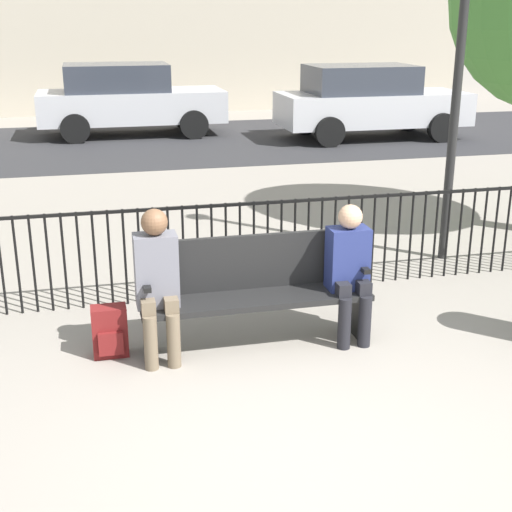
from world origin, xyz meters
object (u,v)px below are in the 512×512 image
(park_bench, at_px, (254,287))
(parked_car_0, at_px, (128,98))
(parked_car_2, at_px, (369,101))
(seated_person_1, at_px, (349,266))
(backpack, at_px, (110,332))
(seated_person_0, at_px, (157,278))
(lamp_post, at_px, (463,16))

(park_bench, xyz_separation_m, parked_car_0, (-0.28, 11.46, 0.34))
(parked_car_2, bearing_deg, seated_person_1, -112.81)
(seated_person_1, xyz_separation_m, backpack, (-2.00, 0.14, -0.45))
(parked_car_2, bearing_deg, seated_person_0, -120.26)
(backpack, xyz_separation_m, parked_car_2, (6.15, 9.74, 0.63))
(seated_person_1, relative_size, parked_car_2, 0.28)
(park_bench, relative_size, seated_person_1, 1.62)
(park_bench, height_order, seated_person_1, seated_person_1)
(seated_person_1, height_order, lamp_post, lamp_post)
(backpack, distance_m, parked_car_0, 11.51)
(lamp_post, xyz_separation_m, parked_car_2, (2.32, 8.09, -1.81))
(backpack, bearing_deg, park_bench, -0.50)
(park_bench, xyz_separation_m, seated_person_1, (0.80, -0.13, 0.17))
(parked_car_2, bearing_deg, lamp_post, -105.99)
(park_bench, xyz_separation_m, lamp_post, (2.63, 1.66, 2.15))
(parked_car_0, distance_m, parked_car_2, 5.50)
(backpack, bearing_deg, parked_car_2, 57.71)
(park_bench, distance_m, seated_person_1, 0.82)
(parked_car_0, bearing_deg, seated_person_1, -84.70)
(seated_person_0, relative_size, seated_person_1, 1.05)
(park_bench, relative_size, seated_person_0, 1.54)
(seated_person_1, xyz_separation_m, parked_car_0, (-1.08, 11.59, 0.18))
(backpack, bearing_deg, seated_person_0, -19.40)
(park_bench, distance_m, parked_car_0, 11.47)
(lamp_post, bearing_deg, parked_car_0, 106.55)
(seated_person_0, height_order, parked_car_0, parked_car_0)
(parked_car_0, bearing_deg, park_bench, -88.60)
(park_bench, bearing_deg, parked_car_2, 63.08)
(backpack, bearing_deg, parked_car_0, 85.38)
(seated_person_1, relative_size, lamp_post, 0.29)
(seated_person_0, relative_size, parked_car_0, 0.30)
(park_bench, height_order, backpack, park_bench)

